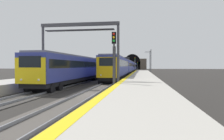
{
  "coord_description": "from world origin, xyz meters",
  "views": [
    {
      "loc": [
        -16.76,
        -4.49,
        2.47
      ],
      "look_at": [
        12.64,
        -0.08,
        1.88
      ],
      "focal_mm": 32.19,
      "sensor_mm": 36.0,
      "label": 1
    }
  ],
  "objects": [
    {
      "name": "railway_signal_far",
      "position": [
        97.84,
        -1.98,
        3.03
      ],
      "size": [
        0.39,
        0.38,
        4.99
      ],
      "rotation": [
        0.0,
        0.0,
        3.14
      ],
      "color": "#38383D",
      "rests_on": "ground_plane"
    },
    {
      "name": "catenary_mast_near",
      "position": [
        48.7,
        -6.94,
        3.78
      ],
      "size": [
        0.22,
        1.86,
        7.38
      ],
      "color": "#595B60",
      "rests_on": "ground_plane"
    },
    {
      "name": "platform_right_edge_strip",
      "position": [
        0.0,
        -2.41,
        0.91
      ],
      "size": [
        112.0,
        0.5,
        0.01
      ],
      "primitive_type": "cube",
      "color": "yellow",
      "rests_on": "platform_right"
    },
    {
      "name": "railway_signal_near",
      "position": [
        1.17,
        -1.98,
        3.33
      ],
      "size": [
        0.39,
        0.38,
        5.53
      ],
      "rotation": [
        0.0,
        0.0,
        3.14
      ],
      "color": "#38383D",
      "rests_on": "ground_plane"
    },
    {
      "name": "track_main_line",
      "position": [
        0.0,
        0.0,
        0.04
      ],
      "size": [
        160.0,
        2.95,
        0.21
      ],
      "color": "#4C4742",
      "rests_on": "ground_plane"
    },
    {
      "name": "train_main_approaching",
      "position": [
        50.6,
        -0.0,
        2.33
      ],
      "size": [
        84.54,
        2.98,
        4.98
      ],
      "rotation": [
        0.0,
        0.0,
        3.14
      ],
      "color": "navy",
      "rests_on": "ground_plane"
    },
    {
      "name": "tunnel_portal",
      "position": [
        126.7,
        2.31,
        3.86
      ],
      "size": [
        2.62,
        19.77,
        11.07
      ],
      "color": "#51473D",
      "rests_on": "ground_plane"
    },
    {
      "name": "catenary_mast_far",
      "position": [
        41.36,
        -6.95,
        3.7
      ],
      "size": [
        0.22,
        1.72,
        7.22
      ],
      "color": "#595B60",
      "rests_on": "ground_plane"
    },
    {
      "name": "railway_signal_mid",
      "position": [
        54.4,
        -1.98,
        3.44
      ],
      "size": [
        0.39,
        0.38,
        5.74
      ],
      "rotation": [
        0.0,
        0.0,
        3.14
      ],
      "color": "#4C4C54",
      "rests_on": "ground_plane"
    },
    {
      "name": "overhead_signal_gantry",
      "position": [
        4.53,
        2.31,
        5.45
      ],
      "size": [
        0.7,
        8.83,
        7.2
      ],
      "color": "#3F3F47",
      "rests_on": "ground_plane"
    },
    {
      "name": "track_adjacent_line",
      "position": [
        0.0,
        4.63,
        0.04
      ],
      "size": [
        160.0,
        2.8,
        0.21
      ],
      "color": "#383533",
      "rests_on": "ground_plane"
    },
    {
      "name": "platform_right",
      "position": [
        0.0,
        -4.37,
        0.46
      ],
      "size": [
        112.0,
        4.41,
        0.91
      ],
      "primitive_type": "cube",
      "color": "#ADA89E",
      "rests_on": "ground_plane"
    },
    {
      "name": "ground_plane",
      "position": [
        0.0,
        0.0,
        0.0
      ],
      "size": [
        320.0,
        320.0,
        0.0
      ],
      "primitive_type": "plane",
      "color": "#282623"
    },
    {
      "name": "train_adjacent_platform",
      "position": [
        30.41,
        4.63,
        2.21
      ],
      "size": [
        63.01,
        3.23,
        3.82
      ],
      "rotation": [
        0.0,
        0.0,
        3.13
      ],
      "color": "navy",
      "rests_on": "ground_plane"
    }
  ]
}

